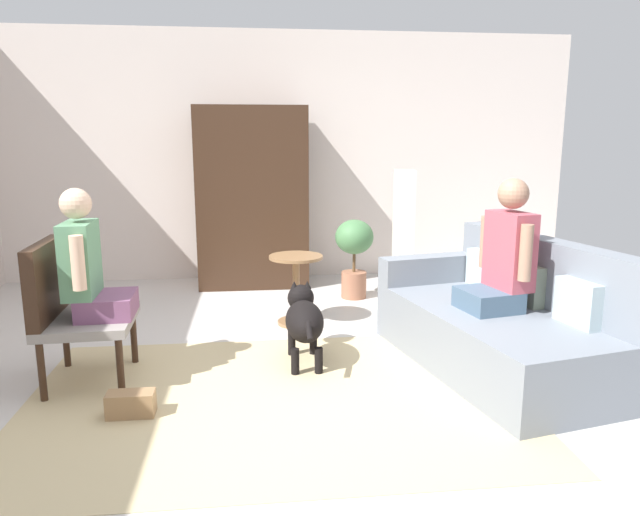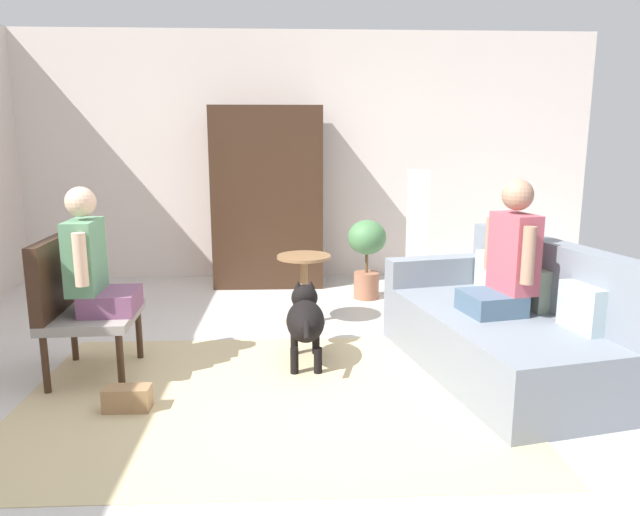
{
  "view_description": "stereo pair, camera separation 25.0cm",
  "coord_description": "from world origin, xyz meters",
  "px_view_note": "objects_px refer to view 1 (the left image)",
  "views": [
    {
      "loc": [
        -0.28,
        -3.56,
        1.55
      ],
      "look_at": [
        0.14,
        0.19,
        0.78
      ],
      "focal_mm": 32.77,
      "sensor_mm": 36.0,
      "label": 1
    },
    {
      "loc": [
        -0.03,
        -3.58,
        1.55
      ],
      "look_at": [
        0.14,
        0.19,
        0.78
      ],
      "focal_mm": 32.77,
      "sensor_mm": 36.0,
      "label": 2
    }
  ],
  "objects_px": {
    "round_end_table": "(296,284)",
    "dog": "(304,318)",
    "potted_plant": "(354,249)",
    "armoire_cabinet": "(252,198)",
    "column_lamp": "(403,235)",
    "armchair": "(67,303)",
    "handbag": "(131,404)",
    "person_on_couch": "(504,257)",
    "person_on_armchair": "(88,266)",
    "couch": "(502,323)"
  },
  "relations": [
    {
      "from": "column_lamp",
      "to": "handbag",
      "type": "relative_size",
      "value": 4.72
    },
    {
      "from": "round_end_table",
      "to": "potted_plant",
      "type": "height_order",
      "value": "potted_plant"
    },
    {
      "from": "armchair",
      "to": "handbag",
      "type": "relative_size",
      "value": 3.47
    },
    {
      "from": "person_on_couch",
      "to": "handbag",
      "type": "relative_size",
      "value": 3.3
    },
    {
      "from": "couch",
      "to": "person_on_armchair",
      "type": "distance_m",
      "value": 2.77
    },
    {
      "from": "armoire_cabinet",
      "to": "handbag",
      "type": "height_order",
      "value": "armoire_cabinet"
    },
    {
      "from": "armchair",
      "to": "person_on_couch",
      "type": "xyz_separation_m",
      "value": [
        2.84,
        -0.07,
        0.25
      ]
    },
    {
      "from": "potted_plant",
      "to": "armoire_cabinet",
      "type": "height_order",
      "value": "armoire_cabinet"
    },
    {
      "from": "dog",
      "to": "person_on_armchair",
      "type": "bearing_deg",
      "value": -172.53
    },
    {
      "from": "armchair",
      "to": "handbag",
      "type": "distance_m",
      "value": 0.85
    },
    {
      "from": "couch",
      "to": "dog",
      "type": "bearing_deg",
      "value": 170.75
    },
    {
      "from": "dog",
      "to": "person_on_couch",
      "type": "bearing_deg",
      "value": -11.22
    },
    {
      "from": "person_on_couch",
      "to": "armoire_cabinet",
      "type": "xyz_separation_m",
      "value": [
        -1.66,
        2.55,
        0.16
      ]
    },
    {
      "from": "dog",
      "to": "armchair",
      "type": "bearing_deg",
      "value": -172.97
    },
    {
      "from": "potted_plant",
      "to": "handbag",
      "type": "bearing_deg",
      "value": -125.56
    },
    {
      "from": "potted_plant",
      "to": "column_lamp",
      "type": "bearing_deg",
      "value": 1.26
    },
    {
      "from": "column_lamp",
      "to": "armoire_cabinet",
      "type": "height_order",
      "value": "armoire_cabinet"
    },
    {
      "from": "person_on_armchair",
      "to": "column_lamp",
      "type": "relative_size",
      "value": 0.65
    },
    {
      "from": "dog",
      "to": "handbag",
      "type": "xyz_separation_m",
      "value": [
        -1.05,
        -0.73,
        -0.24
      ]
    },
    {
      "from": "person_on_armchair",
      "to": "column_lamp",
      "type": "height_order",
      "value": "same"
    },
    {
      "from": "couch",
      "to": "armchair",
      "type": "xyz_separation_m",
      "value": [
        -2.87,
        0.03,
        0.23
      ]
    },
    {
      "from": "column_lamp",
      "to": "handbag",
      "type": "xyz_separation_m",
      "value": [
        -2.18,
        -2.37,
        -0.55
      ]
    },
    {
      "from": "column_lamp",
      "to": "armoire_cabinet",
      "type": "bearing_deg",
      "value": 156.27
    },
    {
      "from": "armchair",
      "to": "person_on_armchair",
      "type": "height_order",
      "value": "person_on_armchair"
    },
    {
      "from": "dog",
      "to": "potted_plant",
      "type": "relative_size",
      "value": 1.09
    },
    {
      "from": "armoire_cabinet",
      "to": "person_on_couch",
      "type": "bearing_deg",
      "value": -56.91
    },
    {
      "from": "couch",
      "to": "handbag",
      "type": "bearing_deg",
      "value": -168.02
    },
    {
      "from": "armchair",
      "to": "person_on_armchair",
      "type": "bearing_deg",
      "value": 2.7
    },
    {
      "from": "couch",
      "to": "potted_plant",
      "type": "relative_size",
      "value": 2.53
    },
    {
      "from": "handbag",
      "to": "round_end_table",
      "type": "bearing_deg",
      "value": 56.23
    },
    {
      "from": "person_on_armchair",
      "to": "armoire_cabinet",
      "type": "distance_m",
      "value": 2.68
    },
    {
      "from": "round_end_table",
      "to": "armoire_cabinet",
      "type": "xyz_separation_m",
      "value": [
        -0.35,
        1.44,
        0.59
      ]
    },
    {
      "from": "couch",
      "to": "armchair",
      "type": "height_order",
      "value": "armchair"
    },
    {
      "from": "couch",
      "to": "armchair",
      "type": "relative_size",
      "value": 2.14
    },
    {
      "from": "round_end_table",
      "to": "handbag",
      "type": "relative_size",
      "value": 2.23
    },
    {
      "from": "person_on_couch",
      "to": "column_lamp",
      "type": "xyz_separation_m",
      "value": [
        -0.19,
        1.9,
        -0.16
      ]
    },
    {
      "from": "person_on_armchair",
      "to": "handbag",
      "type": "height_order",
      "value": "person_on_armchair"
    },
    {
      "from": "person_on_armchair",
      "to": "round_end_table",
      "type": "xyz_separation_m",
      "value": [
        1.38,
        1.03,
        -0.41
      ]
    },
    {
      "from": "dog",
      "to": "armoire_cabinet",
      "type": "distance_m",
      "value": 2.4
    },
    {
      "from": "column_lamp",
      "to": "potted_plant",
      "type": "bearing_deg",
      "value": -178.74
    },
    {
      "from": "column_lamp",
      "to": "armoire_cabinet",
      "type": "relative_size",
      "value": 0.67
    },
    {
      "from": "armchair",
      "to": "person_on_armchair",
      "type": "relative_size",
      "value": 1.12
    },
    {
      "from": "person_on_armchair",
      "to": "armoire_cabinet",
      "type": "relative_size",
      "value": 0.44
    },
    {
      "from": "potted_plant",
      "to": "armoire_cabinet",
      "type": "xyz_separation_m",
      "value": [
        -0.98,
        0.66,
        0.45
      ]
    },
    {
      "from": "armchair",
      "to": "armoire_cabinet",
      "type": "xyz_separation_m",
      "value": [
        1.18,
        2.48,
        0.41
      ]
    },
    {
      "from": "dog",
      "to": "round_end_table",
      "type": "bearing_deg",
      "value": 89.43
    },
    {
      "from": "round_end_table",
      "to": "handbag",
      "type": "height_order",
      "value": "round_end_table"
    },
    {
      "from": "person_on_couch",
      "to": "person_on_armchair",
      "type": "distance_m",
      "value": 2.7
    },
    {
      "from": "round_end_table",
      "to": "dog",
      "type": "height_order",
      "value": "round_end_table"
    },
    {
      "from": "person_on_armchair",
      "to": "potted_plant",
      "type": "height_order",
      "value": "person_on_armchair"
    }
  ]
}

